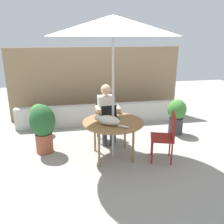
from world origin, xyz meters
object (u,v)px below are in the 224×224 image
at_px(patio_table, 113,124).
at_px(potted_plant_near_fence, 39,116).
at_px(chair_empty, 167,133).
at_px(potted_plant_by_chair, 43,126).
at_px(cat, 108,120).
at_px(laptop, 110,115).
at_px(person_seated, 107,110).
at_px(patio_umbrella, 113,26).
at_px(potted_plant_corner, 176,115).
at_px(chair_occupied, 105,116).

xyz_separation_m(patio_table, potted_plant_near_fence, (-1.46, 1.44, -0.24)).
xyz_separation_m(chair_empty, potted_plant_by_chair, (-2.22, 0.75, 0.02)).
bearing_deg(cat, laptop, 74.61).
bearing_deg(person_seated, cat, -97.89).
xyz_separation_m(patio_umbrella, potted_plant_by_chair, (-1.29, 0.45, -1.80)).
height_order(patio_umbrella, potted_plant_corner, patio_umbrella).
relative_size(potted_plant_near_fence, potted_plant_corner, 0.86).
distance_m(patio_umbrella, potted_plant_corner, 2.66).
xyz_separation_m(potted_plant_by_chair, potted_plant_corner, (2.94, 0.40, -0.09)).
distance_m(patio_table, person_seated, 0.72).
distance_m(patio_umbrella, laptop, 1.60).
relative_size(chair_occupied, potted_plant_corner, 1.10).
height_order(chair_empty, potted_plant_by_chair, potted_plant_by_chair).
bearing_deg(patio_umbrella, laptop, 95.23).
distance_m(laptop, potted_plant_corner, 1.82).
bearing_deg(potted_plant_corner, potted_plant_by_chair, -172.24).
relative_size(patio_umbrella, person_seated, 2.03).
xyz_separation_m(patio_table, potted_plant_corner, (1.66, 0.85, -0.20)).
bearing_deg(potted_plant_near_fence, patio_umbrella, -44.60).
xyz_separation_m(chair_occupied, chair_empty, (0.93, -1.18, 0.00)).
height_order(cat, potted_plant_by_chair, potted_plant_by_chair).
bearing_deg(patio_table, chair_occupied, 90.00).
bearing_deg(patio_table, patio_umbrella, 0.00).
xyz_separation_m(patio_table, potted_plant_by_chair, (-1.29, 0.45, -0.11)).
height_order(laptop, potted_plant_corner, laptop).
height_order(chair_occupied, person_seated, person_seated).
relative_size(chair_empty, potted_plant_corner, 1.10).
height_order(patio_table, chair_occupied, chair_occupied).
bearing_deg(chair_empty, person_seated, 132.20).
xyz_separation_m(patio_umbrella, person_seated, (-0.00, 0.72, -1.66)).
distance_m(patio_umbrella, cat, 1.57).
distance_m(chair_empty, laptop, 1.11).
bearing_deg(patio_table, potted_plant_near_fence, 135.40).
height_order(cat, potted_plant_corner, cat).
xyz_separation_m(patio_umbrella, chair_occupied, (0.00, 0.88, -1.83)).
relative_size(cat, potted_plant_corner, 0.66).
distance_m(laptop, potted_plant_by_chair, 1.31).
relative_size(chair_occupied, laptop, 2.78).
relative_size(chair_empty, potted_plant_by_chair, 0.93).
bearing_deg(cat, potted_plant_near_fence, 130.31).
xyz_separation_m(chair_empty, potted_plant_near_fence, (-2.39, 1.75, -0.11)).
distance_m(patio_table, cat, 0.23).
bearing_deg(chair_empty, chair_occupied, 128.16).
distance_m(chair_empty, potted_plant_corner, 1.37).
distance_m(patio_umbrella, potted_plant_by_chair, 2.26).
height_order(laptop, potted_plant_by_chair, potted_plant_by_chair).
relative_size(patio_umbrella, potted_plant_near_fence, 3.55).
bearing_deg(chair_occupied, potted_plant_near_fence, 158.87).
height_order(person_seated, potted_plant_by_chair, person_seated).
bearing_deg(cat, person_seated, 82.11).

